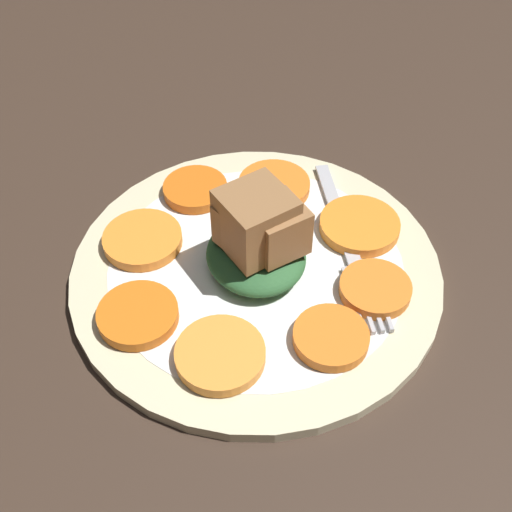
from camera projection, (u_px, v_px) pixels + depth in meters
The scene contains 12 objects.
table_slab at pixel (256, 282), 51.21cm from camera, with size 120.00×120.00×2.00cm, color #38281E.
plate at pixel (256, 270), 50.10cm from camera, with size 28.69×28.69×1.05cm.
carrot_slice_0 at pixel (274, 186), 55.38cm from camera, with size 6.20×6.20×0.89cm, color orange.
carrot_slice_1 at pixel (195, 189), 55.07cm from camera, with size 5.52×5.52×0.89cm, color orange.
carrot_slice_2 at pixel (143, 239), 50.94cm from camera, with size 6.30×6.30×0.89cm, color orange.
carrot_slice_3 at pixel (138, 315), 45.77cm from camera, with size 5.84×5.84×0.89cm, color orange.
carrot_slice_4 at pixel (220, 355), 43.45cm from camera, with size 6.22×6.22×0.89cm, color orange.
carrot_slice_5 at pixel (331, 337), 44.43cm from camera, with size 5.34×5.34×0.89cm, color orange.
carrot_slice_6 at pixel (375, 289), 47.45cm from camera, with size 5.35×5.35×0.89cm, color orange.
carrot_slice_7 at pixel (360, 225), 52.02cm from camera, with size 6.51×6.51×0.89cm, color orange.
center_pile at pixel (258, 236), 47.52cm from camera, with size 8.42×7.58×7.04cm.
fork at pixel (348, 244), 50.93cm from camera, with size 18.61×4.11×0.40cm.
Camera 1 is at (-32.12, 9.19, 39.87)cm, focal length 45.00 mm.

